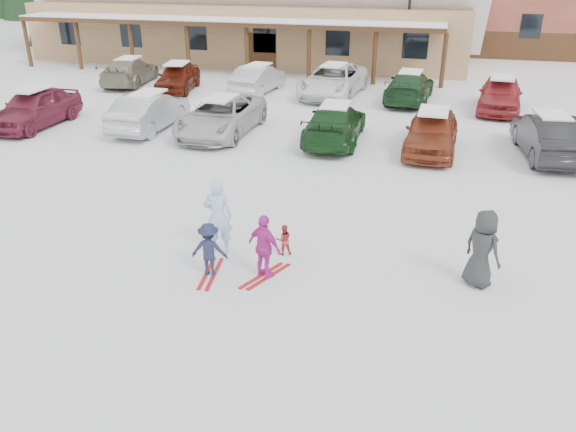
% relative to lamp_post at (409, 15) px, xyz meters
% --- Properties ---
extents(ground, '(160.00, 160.00, 0.00)m').
position_rel_lamp_post_xyz_m(ground, '(-1.43, -24.26, -3.29)').
color(ground, white).
rests_on(ground, ground).
extents(lamp_post, '(0.50, 0.25, 5.78)m').
position_rel_lamp_post_xyz_m(lamp_post, '(0.00, 0.00, 0.00)').
color(lamp_post, black).
rests_on(lamp_post, ground).
extents(adult_skier, '(0.74, 0.56, 1.84)m').
position_rel_lamp_post_xyz_m(adult_skier, '(-2.73, -23.51, -2.36)').
color(adult_skier, '#A0C1EA').
rests_on(adult_skier, ground).
extents(toddler_red, '(0.45, 0.40, 0.76)m').
position_rel_lamp_post_xyz_m(toddler_red, '(-1.23, -23.26, -2.91)').
color(toddler_red, '#AB3331').
rests_on(toddler_red, ground).
extents(child_navy, '(0.85, 0.55, 1.23)m').
position_rel_lamp_post_xyz_m(child_navy, '(-2.56, -24.55, -2.67)').
color(child_navy, '#181F3A').
rests_on(child_navy, ground).
extents(skis_child_navy, '(0.37, 1.41, 0.03)m').
position_rel_lamp_post_xyz_m(skis_child_navy, '(-2.56, -24.55, -3.27)').
color(skis_child_navy, maroon).
rests_on(skis_child_navy, ground).
extents(child_magenta, '(0.93, 0.69, 1.47)m').
position_rel_lamp_post_xyz_m(child_magenta, '(-1.36, -24.36, -2.55)').
color(child_magenta, '#C12897').
rests_on(child_magenta, ground).
extents(skis_child_magenta, '(0.77, 1.35, 0.03)m').
position_rel_lamp_post_xyz_m(skis_child_magenta, '(-1.36, -24.36, -3.27)').
color(skis_child_magenta, maroon).
rests_on(skis_child_magenta, ground).
extents(bystander_dark, '(0.99, 0.96, 1.72)m').
position_rel_lamp_post_xyz_m(bystander_dark, '(3.12, -23.52, -2.43)').
color(bystander_dark, '#292A2C').
rests_on(bystander_dark, ground).
extents(parked_car_0, '(1.86, 4.54, 1.54)m').
position_rel_lamp_post_xyz_m(parked_car_0, '(-13.85, -15.23, -2.51)').
color(parked_car_0, maroon).
rests_on(parked_car_0, ground).
extents(parked_car_1, '(1.58, 4.47, 1.47)m').
position_rel_lamp_post_xyz_m(parked_car_1, '(-9.13, -14.46, -2.55)').
color(parked_car_1, '#9D9DA2').
rests_on(parked_car_1, ground).
extents(parked_car_2, '(2.50, 5.19, 1.42)m').
position_rel_lamp_post_xyz_m(parked_car_2, '(-6.12, -14.34, -2.57)').
color(parked_car_2, '#BABABA').
rests_on(parked_car_2, ground).
extents(parked_car_3, '(2.05, 4.84, 1.39)m').
position_rel_lamp_post_xyz_m(parked_car_3, '(-1.64, -14.23, -2.59)').
color(parked_car_3, '#163C19').
rests_on(parked_car_3, ground).
extents(parked_car_4, '(1.96, 4.43, 1.48)m').
position_rel_lamp_post_xyz_m(parked_car_4, '(1.90, -14.57, -2.54)').
color(parked_car_4, brown).
rests_on(parked_car_4, ground).
extents(parked_car_5, '(2.03, 4.69, 1.50)m').
position_rel_lamp_post_xyz_m(parked_car_5, '(5.80, -14.16, -2.53)').
color(parked_car_5, black).
rests_on(parked_car_5, ground).
extents(parked_car_7, '(2.60, 5.04, 1.40)m').
position_rel_lamp_post_xyz_m(parked_car_7, '(-14.24, -6.77, -2.59)').
color(parked_car_7, gray).
rests_on(parked_car_7, ground).
extents(parked_car_8, '(2.34, 4.37, 1.41)m').
position_rel_lamp_post_xyz_m(parked_car_8, '(-11.03, -7.61, -2.58)').
color(parked_car_8, '#57190C').
rests_on(parked_car_8, ground).
extents(parked_car_9, '(1.89, 4.36, 1.39)m').
position_rel_lamp_post_xyz_m(parked_car_9, '(-6.90, -6.97, -2.59)').
color(parked_car_9, '#A09FA4').
rests_on(parked_car_9, ground).
extents(parked_car_10, '(3.04, 5.72, 1.53)m').
position_rel_lamp_post_xyz_m(parked_car_10, '(-3.07, -6.73, -2.52)').
color(parked_car_10, white).
rests_on(parked_car_10, ground).
extents(parked_car_11, '(2.32, 5.00, 1.41)m').
position_rel_lamp_post_xyz_m(parked_car_11, '(0.69, -7.03, -2.58)').
color(parked_car_11, '#1A3F1F').
rests_on(parked_car_11, ground).
extents(parked_car_12, '(2.27, 4.63, 1.52)m').
position_rel_lamp_post_xyz_m(parked_car_12, '(4.72, -7.89, -2.52)').
color(parked_car_12, '#A1292D').
rests_on(parked_car_12, ground).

